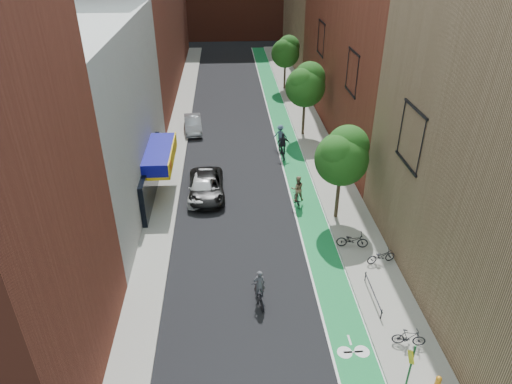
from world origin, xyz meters
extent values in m
plane|color=black|center=(0.00, 0.00, 0.00)|extent=(160.00, 160.00, 0.00)
cube|color=#147541|center=(4.00, 26.00, 0.01)|extent=(2.00, 68.00, 0.01)
cube|color=gray|center=(-6.00, 26.00, 0.07)|extent=(2.00, 68.00, 0.15)
cube|color=gray|center=(6.50, 26.00, 0.07)|extent=(3.00, 68.00, 0.15)
cube|color=silver|center=(-11.00, 14.00, 6.00)|extent=(8.00, 20.00, 12.00)
cube|color=maroon|center=(12.00, 26.00, 11.00)|extent=(8.00, 28.00, 22.00)
cylinder|color=#332619|center=(5.60, 10.00, 1.65)|extent=(0.24, 0.24, 3.30)
sphere|color=#1C4E14|center=(5.60, 10.00, 4.38)|extent=(3.36, 3.36, 3.36)
sphere|color=#1C4E14|center=(6.00, 10.30, 5.10)|extent=(2.64, 2.64, 2.64)
sphere|color=#1C4E14|center=(5.30, 9.70, 4.86)|extent=(2.40, 2.40, 2.40)
cylinder|color=#332619|center=(5.60, 24.00, 1.73)|extent=(0.24, 0.24, 3.47)
sphere|color=#1C4E14|center=(5.60, 24.00, 4.60)|extent=(3.53, 3.53, 3.53)
sphere|color=#1C4E14|center=(6.00, 24.30, 5.36)|extent=(2.77, 2.77, 2.77)
sphere|color=#1C4E14|center=(5.30, 23.70, 5.10)|extent=(2.52, 2.52, 2.52)
cylinder|color=#332619|center=(5.60, 38.00, 1.59)|extent=(0.24, 0.24, 3.19)
sphere|color=#1C4E14|center=(5.60, 38.00, 4.23)|extent=(3.25, 3.25, 3.25)
sphere|color=#1C4E14|center=(6.00, 38.30, 4.93)|extent=(2.55, 2.55, 2.55)
sphere|color=#1C4E14|center=(5.30, 37.70, 4.70)|extent=(2.32, 2.32, 2.32)
cylinder|color=#194C26|center=(5.40, -3.50, 1.65)|extent=(0.08, 0.08, 3.00)
cube|color=yellow|center=(5.32, -3.50, 2.55)|extent=(0.02, 0.71, 0.71)
imported|color=white|center=(-3.28, 13.45, 0.78)|extent=(2.16, 4.70, 1.56)
imported|color=black|center=(-3.00, 13.60, 0.74)|extent=(2.67, 5.43, 1.48)
imported|color=gray|center=(-4.59, 25.70, 0.73)|extent=(1.96, 4.53, 1.45)
imported|color=black|center=(-0.04, 2.45, 0.46)|extent=(0.90, 1.85, 0.93)
imported|color=#46464D|center=(-0.04, 2.55, 1.18)|extent=(0.66, 0.49, 1.65)
imported|color=black|center=(3.27, 11.82, 0.46)|extent=(0.57, 1.58, 0.93)
imported|color=#906E54|center=(3.27, 11.92, 1.27)|extent=(0.96, 0.78, 1.85)
imported|color=black|center=(3.20, 19.31, 0.43)|extent=(0.59, 1.65, 0.87)
imported|color=#212129|center=(3.20, 19.41, 1.28)|extent=(1.10, 0.46, 1.87)
imported|color=black|center=(3.20, 21.35, 0.55)|extent=(0.93, 1.89, 1.10)
imported|color=#425E77|center=(3.20, 21.45, 1.23)|extent=(1.27, 0.91, 1.77)
imported|color=black|center=(7.10, 5.08, 0.60)|extent=(1.81, 0.94, 0.90)
imported|color=black|center=(6.55, -0.86, 0.61)|extent=(1.57, 0.74, 0.91)
imported|color=black|center=(5.83, 6.64, 0.64)|extent=(1.96, 0.96, 0.99)
cylinder|color=orange|center=(6.93, -3.20, 0.41)|extent=(0.23, 0.23, 0.53)
sphere|color=orange|center=(6.93, -3.20, 0.74)|extent=(0.25, 0.25, 0.25)
camera|label=1|loc=(-1.40, -14.95, 16.76)|focal=32.00mm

